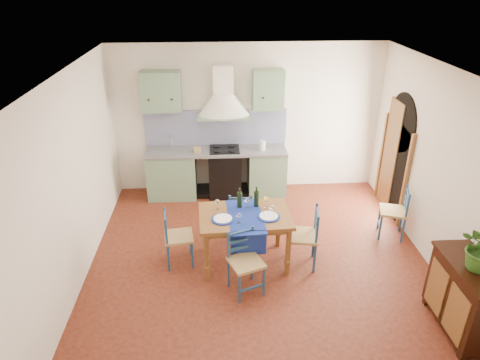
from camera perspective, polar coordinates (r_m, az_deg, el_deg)
The scene contains 12 objects.
floor at distance 6.53m, azimuth 2.58°, elevation -10.73°, with size 5.00×5.00×0.00m, color #41140E.
back_wall at distance 8.01m, azimuth -2.25°, elevation 5.20°, with size 5.00×0.96×2.80m.
right_wall at distance 6.79m, azimuth 24.04°, elevation 1.45°, with size 0.26×5.00×2.80m.
left_wall at distance 6.07m, azimuth -21.32°, elevation -0.23°, with size 0.04×5.00×2.80m, color beige.
ceiling at distance 5.33m, azimuth 3.20°, elevation 14.12°, with size 5.00×5.00×0.01m, color silver.
dining_table at distance 6.09m, azimuth 0.69°, elevation -5.41°, with size 1.33×1.01×1.13m.
chair_near at distance 5.74m, azimuth 0.69°, elevation -10.85°, with size 0.53×0.53×0.88m.
chair_far at distance 6.83m, azimuth 0.07°, elevation -4.50°, with size 0.41×0.41×0.83m.
chair_left at distance 6.30m, azimuth -8.43°, elevation -7.56°, with size 0.45×0.45×0.86m.
chair_right at distance 6.26m, azimuth 8.60°, elevation -7.41°, with size 0.50×0.50×0.93m.
chair_spare at distance 7.29m, azimuth 19.96°, elevation -4.00°, with size 0.50×0.50×0.86m.
sideboard at distance 5.79m, azimuth 27.86°, elevation -13.49°, with size 0.50×1.05×0.94m.
Camera 1 is at (-0.59, -5.18, 3.92)m, focal length 32.00 mm.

